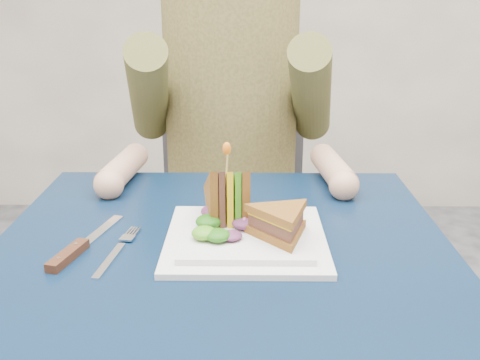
{
  "coord_description": "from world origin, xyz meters",
  "views": [
    {
      "loc": [
        0.04,
        -0.82,
        1.13
      ],
      "look_at": [
        0.03,
        0.07,
        0.82
      ],
      "focal_mm": 42.0,
      "sensor_mm": 36.0,
      "label": 1
    }
  ],
  "objects_px": {
    "chair": "(232,198)",
    "table": "(222,289)",
    "plate": "(246,237)",
    "fork": "(116,252)",
    "sandwich_flat": "(281,223)",
    "diner": "(231,76)",
    "knife": "(75,250)",
    "sandwich_upright": "(227,201)"
  },
  "relations": [
    {
      "from": "chair",
      "to": "table",
      "type": "bearing_deg",
      "value": -90.0
    },
    {
      "from": "plate",
      "to": "fork",
      "type": "bearing_deg",
      "value": -167.45
    },
    {
      "from": "table",
      "to": "fork",
      "type": "distance_m",
      "value": 0.19
    },
    {
      "from": "chair",
      "to": "sandwich_flat",
      "type": "xyz_separation_m",
      "value": [
        0.09,
        -0.71,
        0.23
      ]
    },
    {
      "from": "diner",
      "to": "fork",
      "type": "bearing_deg",
      "value": -104.81
    },
    {
      "from": "knife",
      "to": "plate",
      "type": "bearing_deg",
      "value": 9.78
    },
    {
      "from": "chair",
      "to": "sandwich_upright",
      "type": "xyz_separation_m",
      "value": [
        0.01,
        -0.64,
        0.24
      ]
    },
    {
      "from": "table",
      "to": "plate",
      "type": "height_order",
      "value": "plate"
    },
    {
      "from": "sandwich_upright",
      "to": "knife",
      "type": "xyz_separation_m",
      "value": [
        -0.24,
        -0.09,
        -0.05
      ]
    },
    {
      "from": "fork",
      "to": "knife",
      "type": "height_order",
      "value": "knife"
    },
    {
      "from": "plate",
      "to": "table",
      "type": "bearing_deg",
      "value": -156.67
    },
    {
      "from": "chair",
      "to": "plate",
      "type": "height_order",
      "value": "chair"
    },
    {
      "from": "chair",
      "to": "fork",
      "type": "distance_m",
      "value": 0.78
    },
    {
      "from": "diner",
      "to": "sandwich_upright",
      "type": "distance_m",
      "value": 0.55
    },
    {
      "from": "diner",
      "to": "sandwich_flat",
      "type": "distance_m",
      "value": 0.63
    },
    {
      "from": "diner",
      "to": "fork",
      "type": "height_order",
      "value": "diner"
    },
    {
      "from": "plate",
      "to": "knife",
      "type": "bearing_deg",
      "value": -170.22
    },
    {
      "from": "fork",
      "to": "chair",
      "type": "bearing_deg",
      "value": 77.37
    },
    {
      "from": "table",
      "to": "sandwich_upright",
      "type": "distance_m",
      "value": 0.15
    },
    {
      "from": "table",
      "to": "diner",
      "type": "xyz_separation_m",
      "value": [
        -0.0,
        0.59,
        0.26
      ]
    },
    {
      "from": "chair",
      "to": "plate",
      "type": "bearing_deg",
      "value": -86.76
    },
    {
      "from": "diner",
      "to": "sandwich_flat",
      "type": "xyz_separation_m",
      "value": [
        0.09,
        -0.6,
        -0.14
      ]
    },
    {
      "from": "sandwich_flat",
      "to": "fork",
      "type": "xyz_separation_m",
      "value": [
        -0.26,
        -0.02,
        -0.04
      ]
    },
    {
      "from": "sandwich_flat",
      "to": "table",
      "type": "bearing_deg",
      "value": 175.03
    },
    {
      "from": "diner",
      "to": "knife",
      "type": "bearing_deg",
      "value": -110.18
    },
    {
      "from": "diner",
      "to": "sandwich_upright",
      "type": "xyz_separation_m",
      "value": [
        0.01,
        -0.53,
        -0.13
      ]
    },
    {
      "from": "diner",
      "to": "sandwich_upright",
      "type": "bearing_deg",
      "value": -89.2
    },
    {
      "from": "sandwich_upright",
      "to": "knife",
      "type": "distance_m",
      "value": 0.26
    },
    {
      "from": "sandwich_flat",
      "to": "knife",
      "type": "xyz_separation_m",
      "value": [
        -0.32,
        -0.02,
        -0.04
      ]
    },
    {
      "from": "plate",
      "to": "fork",
      "type": "xyz_separation_m",
      "value": [
        -0.2,
        -0.05,
        -0.01
      ]
    },
    {
      "from": "table",
      "to": "sandwich_flat",
      "type": "xyz_separation_m",
      "value": [
        0.09,
        -0.01,
        0.12
      ]
    },
    {
      "from": "table",
      "to": "plate",
      "type": "relative_size",
      "value": 2.88
    },
    {
      "from": "chair",
      "to": "fork",
      "type": "xyz_separation_m",
      "value": [
        -0.16,
        -0.74,
        0.19
      ]
    },
    {
      "from": "sandwich_flat",
      "to": "sandwich_upright",
      "type": "height_order",
      "value": "sandwich_upright"
    },
    {
      "from": "table",
      "to": "chair",
      "type": "relative_size",
      "value": 0.81
    },
    {
      "from": "table",
      "to": "sandwich_upright",
      "type": "xyz_separation_m",
      "value": [
        0.01,
        0.06,
        0.13
      ]
    },
    {
      "from": "sandwich_flat",
      "to": "knife",
      "type": "relative_size",
      "value": 0.79
    },
    {
      "from": "table",
      "to": "chair",
      "type": "distance_m",
      "value": 0.72
    },
    {
      "from": "table",
      "to": "sandwich_flat",
      "type": "distance_m",
      "value": 0.16
    },
    {
      "from": "diner",
      "to": "sandwich_upright",
      "type": "relative_size",
      "value": 5.05
    },
    {
      "from": "table",
      "to": "plate",
      "type": "distance_m",
      "value": 0.1
    },
    {
      "from": "plate",
      "to": "sandwich_upright",
      "type": "xyz_separation_m",
      "value": [
        -0.03,
        0.04,
        0.05
      ]
    }
  ]
}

